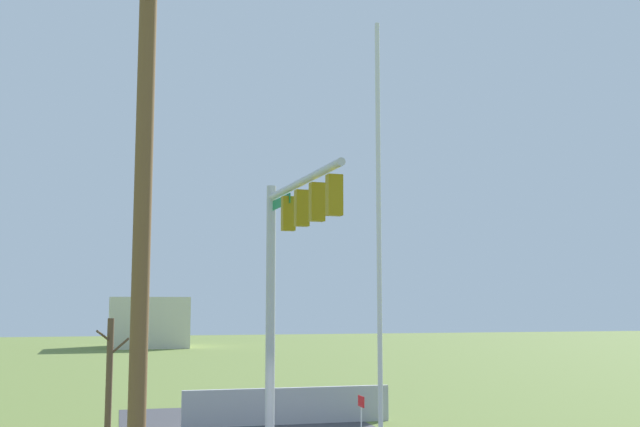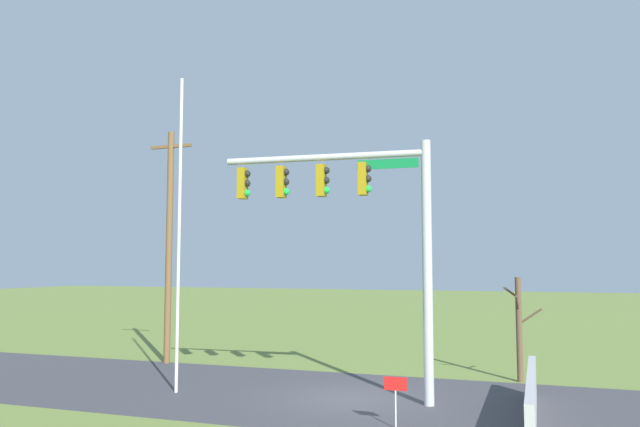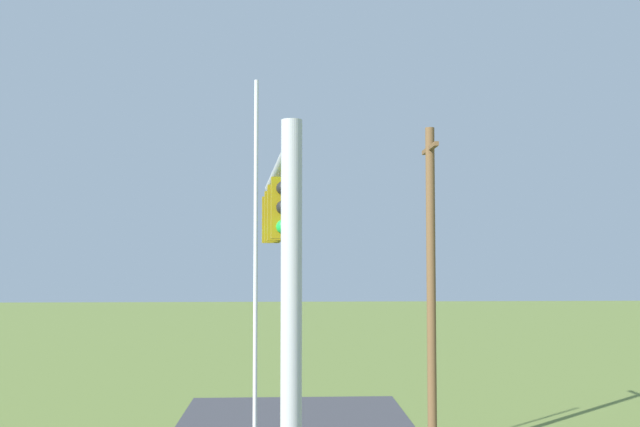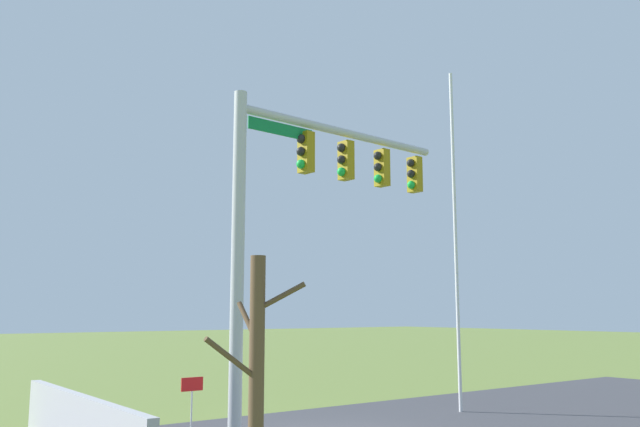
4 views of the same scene
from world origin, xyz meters
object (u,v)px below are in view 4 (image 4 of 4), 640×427
at_px(flagpole, 455,236).
at_px(open_sign, 192,391).
at_px(signal_mast, 308,198).
at_px(bare_tree, 256,387).

height_order(flagpole, open_sign, flagpole).
distance_m(signal_mast, flagpole, 5.80).
bearing_deg(flagpole, signal_mast, 6.47).
height_order(flagpole, bare_tree, flagpole).
distance_m(bare_tree, open_sign, 7.80).
relative_size(flagpole, bare_tree, 2.82).
distance_m(signal_mast, bare_tree, 7.24).
distance_m(signal_mast, open_sign, 5.36).
bearing_deg(bare_tree, signal_mast, -131.65).
distance_m(flagpole, open_sign, 8.54).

